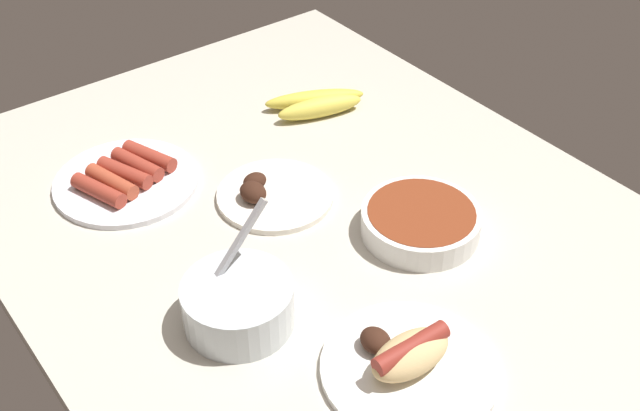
{
  "coord_description": "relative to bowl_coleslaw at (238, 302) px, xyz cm",
  "views": [
    {
      "loc": [
        -74.13,
        56.19,
        78.08
      ],
      "look_at": [
        -0.33,
        -0.23,
        3.0
      ],
      "focal_mm": 44.16,
      "sensor_mm": 36.0,
      "label": 1
    }
  ],
  "objects": [
    {
      "name": "ground_plane",
      "position": [
        10.39,
        -20.98,
        -5.08
      ],
      "size": [
        120.0,
        90.0,
        3.0
      ],
      "primitive_type": "cube",
      "color": "beige"
    },
    {
      "name": "bowl_coleslaw",
      "position": [
        0.0,
        0.0,
        0.0
      ],
      "size": [
        14.83,
        14.83,
        15.7
      ],
      "color": "silver",
      "rests_on": "ground_plane"
    },
    {
      "name": "bowl_chili",
      "position": [
        -1.28,
        -31.56,
        -1.31
      ],
      "size": [
        17.99,
        17.99,
        4.1
      ],
      "color": "white",
      "rests_on": "ground_plane"
    },
    {
      "name": "plate_hotdog_assembled",
      "position": [
        -19.77,
        -12.15,
        -1.83
      ],
      "size": [
        22.34,
        22.34,
        5.61
      ],
      "color": "white",
      "rests_on": "ground_plane"
    },
    {
      "name": "plate_grilled_meat",
      "position": [
        19.23,
        -18.4,
        -2.7
      ],
      "size": [
        18.71,
        18.71,
        4.0
      ],
      "color": "white",
      "rests_on": "ground_plane"
    },
    {
      "name": "banana_bunch",
      "position": [
        35.48,
        -40.01,
        -1.86
      ],
      "size": [
        12.83,
        18.69,
        3.65
      ],
      "color": "#E5D14C",
      "rests_on": "ground_plane"
    },
    {
      "name": "plate_sausages",
      "position": [
        36.65,
        -1.74,
        -2.41
      ],
      "size": [
        23.49,
        23.49,
        3.57
      ],
      "color": "white",
      "rests_on": "ground_plane"
    }
  ]
}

